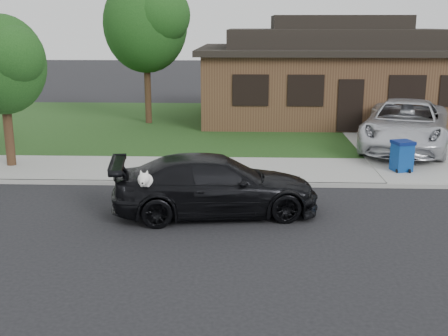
{
  "coord_description": "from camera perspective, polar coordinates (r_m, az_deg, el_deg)",
  "views": [
    {
      "loc": [
        -0.18,
        -11.57,
        4.39
      ],
      "look_at": [
        -0.68,
        1.24,
        1.1
      ],
      "focal_mm": 45.0,
      "sensor_mm": 36.0,
      "label": 1
    }
  ],
  "objects": [
    {
      "name": "tree_0",
      "position": [
        24.8,
        -7.64,
        14.48
      ],
      "size": [
        3.78,
        3.6,
        6.34
      ],
      "color": "#332114",
      "rests_on": "ground"
    },
    {
      "name": "house",
      "position": [
        26.99,
        11.3,
        9.33
      ],
      "size": [
        12.6,
        8.6,
        4.65
      ],
      "color": "#422B1C",
      "rests_on": "ground"
    },
    {
      "name": "driveway",
      "position": [
        22.85,
        17.91,
        2.79
      ],
      "size": [
        4.5,
        13.0,
        0.14
      ],
      "primitive_type": "cube",
      "color": "gray",
      "rests_on": "ground"
    },
    {
      "name": "sidewalk",
      "position": [
        17.13,
        2.77,
        -0.26
      ],
      "size": [
        60.0,
        3.0,
        0.12
      ],
      "primitive_type": "cube",
      "color": "gray",
      "rests_on": "ground"
    },
    {
      "name": "lawn",
      "position": [
        24.95,
        2.63,
        4.4
      ],
      "size": [
        60.0,
        13.0,
        0.13
      ],
      "primitive_type": "cube",
      "color": "#193814",
      "rests_on": "ground"
    },
    {
      "name": "sedan",
      "position": [
        13.25,
        -0.91,
        -1.75
      ],
      "size": [
        5.1,
        2.69,
        1.41
      ],
      "rotation": [
        0.0,
        0.0,
        1.72
      ],
      "color": "black",
      "rests_on": "ground"
    },
    {
      "name": "tree_2",
      "position": [
        18.21,
        -21.39,
        9.89
      ],
      "size": [
        2.73,
        2.6,
        4.59
      ],
      "color": "#332114",
      "rests_on": "ground"
    },
    {
      "name": "recycling_bin",
      "position": [
        17.51,
        17.63,
        1.17
      ],
      "size": [
        0.69,
        0.69,
        0.93
      ],
      "rotation": [
        0.0,
        0.0,
        0.29
      ],
      "color": "navy",
      "rests_on": "sidewalk"
    },
    {
      "name": "ground",
      "position": [
        12.38,
        2.94,
        -6.4
      ],
      "size": [
        120.0,
        120.0,
        0.0
      ],
      "primitive_type": "plane",
      "color": "black",
      "rests_on": "ground"
    },
    {
      "name": "curb",
      "position": [
        15.69,
        2.81,
        -1.65
      ],
      "size": [
        60.0,
        0.12,
        0.12
      ],
      "primitive_type": "cube",
      "color": "gray",
      "rests_on": "ground"
    },
    {
      "name": "minivan",
      "position": [
        20.75,
        17.96,
        4.22
      ],
      "size": [
        4.52,
        6.57,
        1.67
      ],
      "primitive_type": "imported",
      "rotation": [
        0.0,
        0.0,
        -0.32
      ],
      "color": "silver",
      "rests_on": "driveway"
    }
  ]
}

